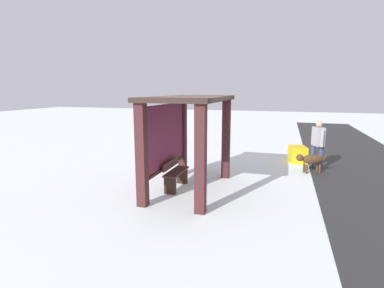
# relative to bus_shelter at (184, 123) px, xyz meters

# --- Properties ---
(ground_plane) EXTENTS (60.00, 60.00, 0.00)m
(ground_plane) POSITION_rel_bus_shelter_xyz_m (0.00, -0.17, -1.75)
(ground_plane) COLOR white
(bus_shelter) EXTENTS (3.13, 1.72, 2.44)m
(bus_shelter) POSITION_rel_bus_shelter_xyz_m (0.00, 0.00, 0.00)
(bus_shelter) COLOR #432121
(bus_shelter) RESTS_ON ground
(bench_left_inside) EXTENTS (1.12, 0.34, 0.76)m
(bench_left_inside) POSITION_rel_bus_shelter_xyz_m (0.00, 0.23, -1.39)
(bench_left_inside) COLOR #472824
(bench_left_inside) RESTS_ON ground
(person_walking) EXTENTS (0.60, 0.43, 1.60)m
(person_walking) POSITION_rel_bus_shelter_xyz_m (3.32, -3.54, -0.82)
(person_walking) COLOR #ABA8B1
(person_walking) RESTS_ON ground
(dog) EXTENTS (0.53, 0.94, 0.61)m
(dog) POSITION_rel_bus_shelter_xyz_m (2.68, -3.30, -1.32)
(dog) COLOR #50341C
(dog) RESTS_ON ground
(grit_bin) EXTENTS (0.80, 0.70, 0.58)m
(grit_bin) POSITION_rel_bus_shelter_xyz_m (4.06, -2.96, -1.46)
(grit_bin) COLOR yellow
(grit_bin) RESTS_ON ground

